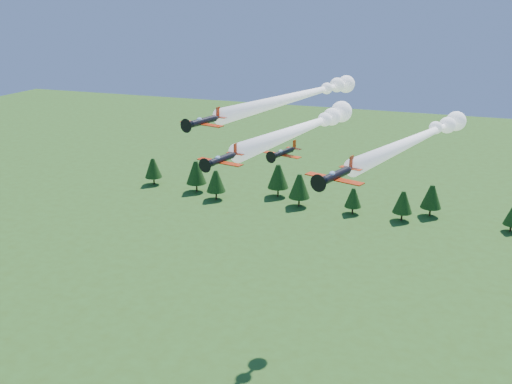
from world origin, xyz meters
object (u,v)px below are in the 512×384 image
(plane_lead, at_px, (308,126))
(plane_left, at_px, (304,94))
(plane_slot, at_px, (283,153))
(plane_right, at_px, (420,137))

(plane_lead, bearing_deg, plane_left, 120.08)
(plane_lead, relative_size, plane_slot, 5.71)
(plane_lead, height_order, plane_left, plane_left)
(plane_left, relative_size, plane_slot, 7.47)
(plane_lead, bearing_deg, plane_right, 47.26)
(plane_left, xyz_separation_m, plane_right, (22.09, -6.83, -4.94))
(plane_slot, bearing_deg, plane_lead, 82.25)
(plane_slot, bearing_deg, plane_left, 114.08)
(plane_right, relative_size, plane_slot, 6.82)
(plane_left, height_order, plane_slot, plane_left)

